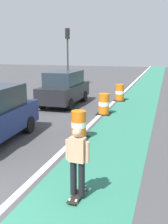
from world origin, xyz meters
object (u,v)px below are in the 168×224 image
(parked_suv_second, at_px, (64,88))
(traffic_light_corner, at_px, (68,47))
(skateboarder_on_lane, at_px, (77,161))
(traffic_barrel_back, at_px, (120,93))
(traffic_barrel_front, at_px, (79,125))
(traffic_barrel_mid, at_px, (104,104))
(pedestrian_crossing, at_px, (45,83))

(parked_suv_second, bearing_deg, traffic_light_corner, 108.28)
(skateboarder_on_lane, xyz_separation_m, traffic_barrel_back, (-1.12, 12.53, -0.38))
(traffic_barrel_front, relative_size, traffic_barrel_back, 1.00)
(traffic_barrel_mid, bearing_deg, parked_suv_second, 147.96)
(traffic_barrel_mid, bearing_deg, traffic_light_corner, 118.92)
(skateboarder_on_lane, bearing_deg, traffic_light_corner, 110.34)
(skateboarder_on_lane, relative_size, traffic_barrel_back, 1.55)
(skateboarder_on_lane, height_order, pedestrian_crossing, skateboarder_on_lane)
(skateboarder_on_lane, relative_size, traffic_barrel_front, 1.55)
(traffic_barrel_mid, distance_m, traffic_barrel_back, 4.10)
(skateboarder_on_lane, bearing_deg, traffic_barrel_front, 107.23)
(parked_suv_second, relative_size, pedestrian_crossing, 2.86)
(traffic_barrel_mid, height_order, traffic_light_corner, traffic_light_corner)
(traffic_barrel_front, bearing_deg, traffic_barrel_mid, 89.71)
(traffic_barrel_back, bearing_deg, pedestrian_crossing, 169.23)
(traffic_barrel_front, height_order, pedestrian_crossing, pedestrian_crossing)
(traffic_barrel_front, xyz_separation_m, traffic_barrel_back, (0.17, 8.36, 0.00))
(parked_suv_second, relative_size, traffic_barrel_mid, 4.22)
(traffic_barrel_front, xyz_separation_m, traffic_light_corner, (-5.62, 14.48, 2.97))
(traffic_barrel_mid, bearing_deg, traffic_barrel_back, 87.96)
(parked_suv_second, xyz_separation_m, traffic_barrel_mid, (2.86, -1.79, -0.50))
(skateboarder_on_lane, bearing_deg, traffic_barrel_mid, 98.56)
(traffic_light_corner, xyz_separation_m, pedestrian_crossing, (-0.02, -5.01, -2.64))
(traffic_light_corner, bearing_deg, parked_suv_second, -71.72)
(traffic_barrel_front, height_order, traffic_light_corner, traffic_light_corner)
(traffic_barrel_mid, distance_m, pedestrian_crossing, 7.69)
(skateboarder_on_lane, height_order, traffic_barrel_back, skateboarder_on_lane)
(parked_suv_second, distance_m, pedestrian_crossing, 4.41)
(traffic_light_corner, bearing_deg, traffic_barrel_back, -46.59)
(skateboarder_on_lane, relative_size, pedestrian_crossing, 1.05)
(traffic_barrel_front, bearing_deg, traffic_light_corner, 111.21)
(parked_suv_second, xyz_separation_m, traffic_barrel_front, (2.84, -6.06, -0.50))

